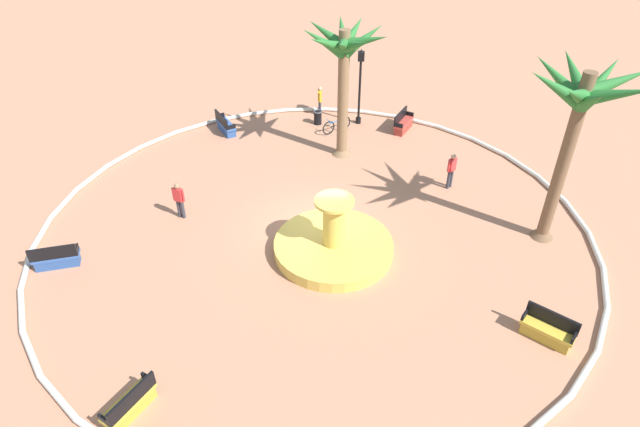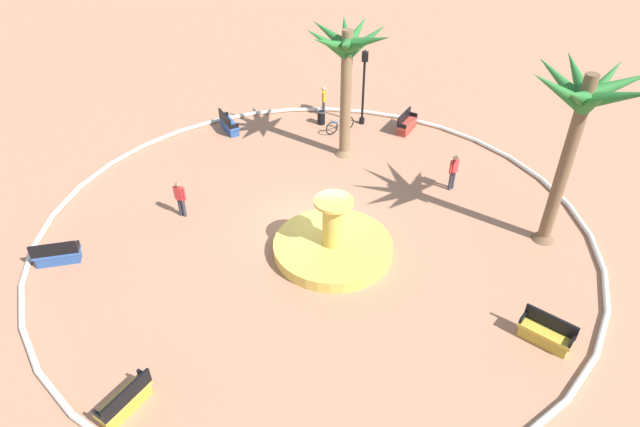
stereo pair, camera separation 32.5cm
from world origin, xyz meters
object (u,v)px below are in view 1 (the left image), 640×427
at_px(bicycle_red_frame, 337,125).
at_px(fountain, 333,245).
at_px(palm_tree_by_curb, 344,57).
at_px(person_pedestrian_stroll, 179,199).
at_px(palm_tree_near_fountain, 579,110).
at_px(lamppost, 360,81).
at_px(bench_north, 403,124).
at_px(person_cyclist_photo, 451,169).
at_px(bench_southeast, 130,405).
at_px(bench_east, 547,331).
at_px(trash_bin, 318,117).
at_px(bench_southwest, 56,259).
at_px(bench_west, 226,126).
at_px(person_cyclist_helmet, 320,99).

bearing_deg(bicycle_red_frame, fountain, 90.40).
xyz_separation_m(fountain, palm_tree_by_curb, (-0.21, -7.32, 4.40)).
height_order(bicycle_red_frame, person_pedestrian_stroll, person_pedestrian_stroll).
xyz_separation_m(palm_tree_near_fountain, bicycle_red_frame, (8.04, -8.28, -4.88)).
bearing_deg(lamppost, palm_tree_near_fountain, 126.55).
xyz_separation_m(fountain, person_pedestrian_stroll, (6.15, -1.92, 0.56)).
height_order(palm_tree_near_fountain, palm_tree_by_curb, palm_tree_near_fountain).
xyz_separation_m(bench_north, person_cyclist_photo, (-1.58, 5.32, 0.58)).
bearing_deg(palm_tree_by_curb, bench_southeast, 69.08).
bearing_deg(bench_east, palm_tree_near_fountain, -104.55).
distance_m(trash_bin, person_cyclist_photo, 8.39).
relative_size(lamppost, person_cyclist_photo, 2.41).
xyz_separation_m(bench_east, bicycle_red_frame, (6.70, -13.45, 0.04)).
bearing_deg(person_cyclist_photo, person_pedestrian_stroll, 13.60).
relative_size(fountain, bench_east, 2.76).
bearing_deg(bench_southeast, bench_southwest, -51.61).
height_order(palm_tree_by_curb, bench_west, palm_tree_by_curb).
bearing_deg(person_cyclist_helmet, palm_tree_by_curb, 106.25).
bearing_deg(bench_west, palm_tree_near_fountain, 149.71).
bearing_deg(bench_southwest, bicycle_red_frame, -132.11).
bearing_deg(bench_southeast, palm_tree_near_fountain, -147.93).
bearing_deg(bench_west, bench_north, -176.09).
bearing_deg(lamppost, person_cyclist_photo, 122.56).
distance_m(bench_east, bench_southwest, 16.67).
bearing_deg(bench_north, bench_southwest, 40.25).
xyz_separation_m(bench_southwest, trash_bin, (-8.75, -11.66, 0.04)).
xyz_separation_m(bench_east, trash_bin, (7.71, -14.31, 0.04)).
height_order(bench_north, bench_southwest, same).
relative_size(person_cyclist_helmet, person_cyclist_photo, 0.97).
height_order(palm_tree_near_fountain, bicycle_red_frame, palm_tree_near_fountain).
bearing_deg(person_pedestrian_stroll, person_cyclist_photo, -166.40).
xyz_separation_m(trash_bin, person_cyclist_helmet, (-0.06, -1.09, 0.51)).
height_order(bench_southwest, person_cyclist_photo, person_cyclist_photo).
xyz_separation_m(trash_bin, bicycle_red_frame, (-1.01, 0.86, -0.00)).
distance_m(bench_east, bench_southeast, 12.29).
bearing_deg(bench_east, person_cyclist_photo, -78.50).
distance_m(bench_west, bench_north, 9.07).
distance_m(bench_east, person_cyclist_photo, 8.66).
height_order(palm_tree_by_curb, trash_bin, palm_tree_by_curb).
xyz_separation_m(palm_tree_by_curb, bench_southwest, (10.04, 8.54, -4.38)).
relative_size(bench_southwest, person_cyclist_helmet, 1.04).
bearing_deg(bench_southwest, trash_bin, -126.89).
relative_size(palm_tree_by_curb, lamppost, 1.56).
bearing_deg(person_cyclist_helmet, bench_southwest, 55.36).
distance_m(bench_north, bench_southeast, 18.96).
bearing_deg(person_pedestrian_stroll, palm_tree_by_curb, -139.64).
bearing_deg(fountain, lamppost, -95.62).
relative_size(lamppost, person_cyclist_helmet, 2.48).
relative_size(bench_north, person_pedestrian_stroll, 1.04).
distance_m(bench_southwest, bicycle_red_frame, 14.56).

